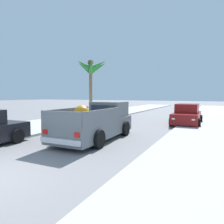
% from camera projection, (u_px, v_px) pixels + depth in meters
% --- Properties ---
extents(sidewalk_left, '(5.01, 60.00, 0.12)m').
position_uv_depth(sidewalk_left, '(80.00, 118.00, 18.30)').
color(sidewalk_left, '#B2AFA8').
rests_on(sidewalk_left, ground).
extents(sidewalk_right, '(5.01, 60.00, 0.12)m').
position_uv_depth(sidewalk_right, '(219.00, 127.00, 13.26)').
color(sidewalk_right, '#B2AFA8').
rests_on(sidewalk_right, ground).
extents(curb_left, '(0.16, 60.00, 0.10)m').
position_uv_depth(curb_left, '(90.00, 119.00, 17.80)').
color(curb_left, silver).
rests_on(curb_left, ground).
extents(curb_right, '(0.16, 60.00, 0.10)m').
position_uv_depth(curb_right, '(200.00, 126.00, 13.76)').
color(curb_right, silver).
rests_on(curb_right, ground).
extents(pickup_truck, '(2.32, 5.26, 1.80)m').
position_uv_depth(pickup_truck, '(97.00, 123.00, 10.00)').
color(pickup_truck, slate).
rests_on(pickup_truck, ground).
extents(car_left_near, '(2.05, 4.27, 1.54)m').
position_uv_depth(car_left_near, '(187.00, 115.00, 14.94)').
color(car_left_near, maroon).
rests_on(car_left_near, ground).
extents(car_right_near, '(2.13, 4.31, 1.54)m').
position_uv_depth(car_right_near, '(104.00, 112.00, 17.71)').
color(car_right_near, silver).
rests_on(car_right_near, ground).
extents(palm_tree_right_fore, '(3.81, 3.48, 6.08)m').
position_uv_depth(palm_tree_right_fore, '(91.00, 70.00, 22.01)').
color(palm_tree_right_fore, brown).
rests_on(palm_tree_right_fore, ground).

